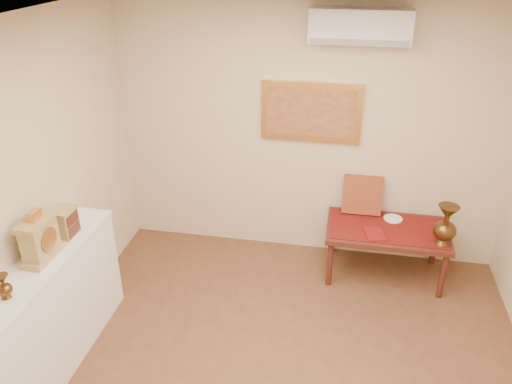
% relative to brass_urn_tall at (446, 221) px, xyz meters
% --- Properties ---
extents(ceiling, '(4.50, 4.50, 0.00)m').
position_rel_brass_urn_tall_xyz_m(ceiling, '(-1.35, -1.69, 1.90)').
color(ceiling, white).
rests_on(ceiling, ground).
extents(wall_back, '(4.00, 0.02, 2.70)m').
position_rel_brass_urn_tall_xyz_m(wall_back, '(-1.35, 0.56, 0.55)').
color(wall_back, beige).
rests_on(wall_back, ground).
extents(brass_urn_small, '(0.11, 0.11, 0.24)m').
position_rel_brass_urn_tall_xyz_m(brass_urn_small, '(-3.16, -1.94, 0.30)').
color(brass_urn_small, brown).
rests_on(brass_urn_small, display_ledge).
extents(table_cloth, '(1.14, 0.59, 0.01)m').
position_rel_brass_urn_tall_xyz_m(table_cloth, '(-0.50, 0.19, -0.25)').
color(table_cloth, maroon).
rests_on(table_cloth, low_table).
extents(brass_urn_tall, '(0.22, 0.22, 0.49)m').
position_rel_brass_urn_tall_xyz_m(brass_urn_tall, '(0.00, 0.00, 0.00)').
color(brass_urn_tall, brown).
rests_on(brass_urn_tall, table_cloth).
extents(plate, '(0.19, 0.19, 0.01)m').
position_rel_brass_urn_tall_xyz_m(plate, '(-0.43, 0.37, -0.24)').
color(plate, white).
rests_on(plate, table_cloth).
extents(menu, '(0.23, 0.28, 0.01)m').
position_rel_brass_urn_tall_xyz_m(menu, '(-0.63, 0.04, -0.24)').
color(menu, maroon).
rests_on(menu, table_cloth).
extents(cushion, '(0.40, 0.18, 0.41)m').
position_rel_brass_urn_tall_xyz_m(cushion, '(-0.76, 0.47, -0.04)').
color(cushion, maroon).
rests_on(cushion, table_cloth).
extents(display_ledge, '(0.37, 2.02, 0.98)m').
position_rel_brass_urn_tall_xyz_m(display_ledge, '(-3.17, -1.69, -0.31)').
color(display_ledge, white).
rests_on(display_ledge, floor).
extents(mantel_clock, '(0.17, 0.36, 0.41)m').
position_rel_brass_urn_tall_xyz_m(mantel_clock, '(-3.17, -1.46, 0.35)').
color(mantel_clock, tan).
rests_on(mantel_clock, display_ledge).
extents(wooden_chest, '(0.16, 0.21, 0.24)m').
position_rel_brass_urn_tall_xyz_m(wooden_chest, '(-3.17, -1.13, 0.30)').
color(wooden_chest, tan).
rests_on(wooden_chest, display_ledge).
extents(low_table, '(1.20, 0.70, 0.55)m').
position_rel_brass_urn_tall_xyz_m(low_table, '(-0.50, 0.19, -0.32)').
color(low_table, '#502018').
rests_on(low_table, floor).
extents(painting, '(1.00, 0.06, 0.60)m').
position_rel_brass_urn_tall_xyz_m(painting, '(-1.35, 0.54, 0.80)').
color(painting, gold).
rests_on(painting, wall_back).
extents(ac_unit, '(0.90, 0.25, 0.30)m').
position_rel_brass_urn_tall_xyz_m(ac_unit, '(-0.95, 0.43, 1.65)').
color(ac_unit, silver).
rests_on(ac_unit, wall_back).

